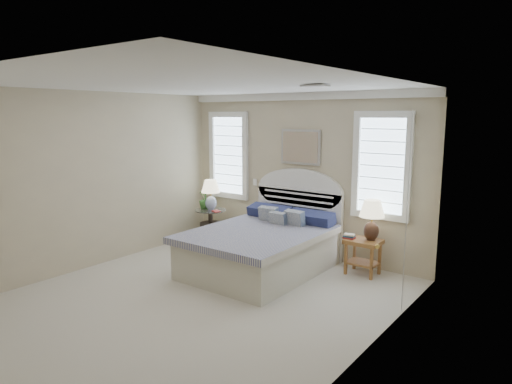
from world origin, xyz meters
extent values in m
cube|color=#B6AF9C|center=(0.00, 0.00, 0.00)|extent=(4.50, 5.00, 0.01)
cube|color=white|center=(0.00, 0.00, 2.70)|extent=(4.50, 5.00, 0.01)
cube|color=beige|center=(0.00, 2.50, 1.35)|extent=(4.50, 0.02, 2.70)
cube|color=beige|center=(-2.25, 0.00, 1.35)|extent=(0.02, 5.00, 2.70)
cube|color=beige|center=(2.25, 0.00, 1.35)|extent=(0.02, 5.00, 2.70)
cube|color=white|center=(0.00, 2.46, 2.64)|extent=(4.50, 0.08, 0.12)
cube|color=#B2B2B2|center=(1.20, 0.80, 2.68)|extent=(0.30, 0.20, 0.02)
cube|color=white|center=(-0.95, 2.48, 1.15)|extent=(0.08, 0.01, 0.12)
cube|color=#C8E6FE|center=(-1.55, 2.48, 1.60)|extent=(0.90, 0.06, 1.60)
cube|color=#C8E6FE|center=(1.40, 2.48, 1.60)|extent=(0.90, 0.06, 1.60)
cube|color=silver|center=(0.00, 2.46, 1.82)|extent=(0.74, 0.04, 0.58)
cube|color=silver|center=(2.23, 1.20, 1.20)|extent=(0.02, 1.80, 2.40)
cube|color=beige|center=(0.00, 1.33, 0.28)|extent=(1.60, 2.10, 0.55)
cube|color=navy|center=(0.00, 1.28, 0.59)|extent=(1.72, 2.15, 0.10)
cube|color=silver|center=(0.00, 2.44, 0.55)|extent=(1.62, 0.08, 1.10)
cube|color=#1C2548|center=(-0.40, 2.16, 0.73)|extent=(0.75, 0.31, 0.23)
cube|color=#1C2548|center=(0.40, 2.16, 0.73)|extent=(0.75, 0.31, 0.23)
cube|color=navy|center=(-0.25, 1.93, 0.71)|extent=(0.33, 0.20, 0.34)
cube|color=navy|center=(0.25, 1.93, 0.71)|extent=(0.33, 0.20, 0.34)
cube|color=navy|center=(0.00, 1.83, 0.69)|extent=(0.28, 0.14, 0.29)
cylinder|color=black|center=(-1.65, 2.05, 0.01)|extent=(0.32, 0.32, 0.03)
cylinder|color=black|center=(-1.65, 2.05, 0.30)|extent=(0.08, 0.08, 0.60)
cylinder|color=silver|center=(-1.65, 2.05, 0.62)|extent=(0.56, 0.56, 0.02)
cube|color=olive|center=(1.30, 2.15, 0.50)|extent=(0.50, 0.40, 0.06)
cube|color=olive|center=(1.30, 2.15, 0.18)|extent=(0.44, 0.34, 0.03)
cube|color=olive|center=(1.10, 2.00, 0.23)|extent=(0.04, 0.04, 0.47)
cube|color=olive|center=(1.10, 2.30, 0.23)|extent=(0.04, 0.04, 0.47)
cube|color=olive|center=(1.50, 2.00, 0.23)|extent=(0.04, 0.04, 0.47)
cube|color=olive|center=(1.50, 2.30, 0.23)|extent=(0.04, 0.04, 0.47)
cylinder|color=black|center=(-1.63, 2.05, 0.19)|extent=(0.48, 0.48, 0.38)
cylinder|color=silver|center=(-1.63, 2.04, 0.64)|extent=(0.15, 0.15, 0.03)
ellipsoid|color=silver|center=(-1.63, 2.04, 0.75)|extent=(0.27, 0.27, 0.26)
cylinder|color=gold|center=(-1.63, 2.04, 0.91)|extent=(0.04, 0.04, 0.09)
cylinder|color=black|center=(1.39, 2.21, 0.55)|extent=(0.13, 0.13, 0.03)
ellipsoid|color=black|center=(1.39, 2.21, 0.66)|extent=(0.24, 0.24, 0.28)
cylinder|color=gold|center=(1.39, 2.21, 0.84)|extent=(0.03, 0.03, 0.10)
imported|color=#3A6D2B|center=(-1.77, 2.04, 0.82)|extent=(0.23, 0.23, 0.38)
cube|color=maroon|center=(-1.43, 1.97, 0.64)|extent=(0.18, 0.16, 0.02)
cube|color=maroon|center=(1.10, 2.09, 0.54)|extent=(0.18, 0.14, 0.02)
cube|color=navy|center=(1.10, 2.09, 0.56)|extent=(0.17, 0.13, 0.02)
cube|color=beige|center=(1.10, 2.09, 0.59)|extent=(0.16, 0.12, 0.02)
camera|label=1|loc=(3.92, -3.99, 2.34)|focal=32.00mm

